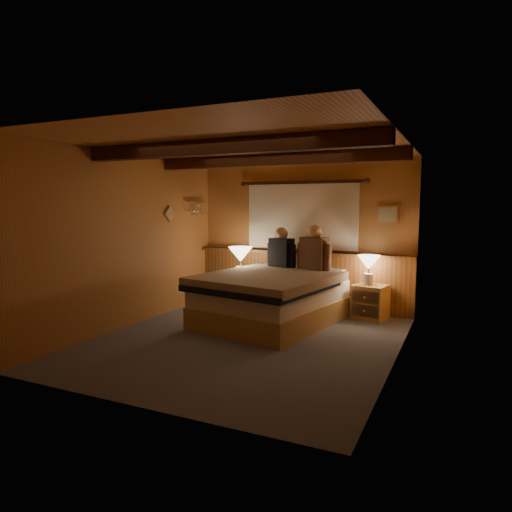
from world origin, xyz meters
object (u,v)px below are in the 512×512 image
Objects in this scene: person_left at (281,251)px; nightstand_left at (238,294)px; person_right at (314,251)px; lamp_right at (369,264)px; bed at (272,297)px; duffel_bag at (242,301)px; nightstand_right at (370,302)px; lamp_left at (240,256)px.

nightstand_left is at bearing -146.65° from person_left.
person_right is at bearing 4.42° from nightstand_left.
lamp_right is at bearing 7.54° from nightstand_left.
person_right reaches higher than person_left.
bed is 1.00m from nightstand_left.
nightstand_right is at bearing 25.28° from duffel_bag.
bed is 1.51m from nightstand_right.
lamp_left is at bearing -161.97° from person_right.
nightstand_right is at bearing 44.97° from bed.
duffel_bag is at bearing -14.47° from nightstand_left.
person_left reaches higher than lamp_right.
nightstand_right is at bearing 28.57° from person_right.
bed is 1.12m from lamp_left.
bed is 0.98m from person_left.
lamp_right is (2.00, 0.24, -0.05)m from lamp_left.
nightstand_left is 1.15× the size of lamp_right.
nightstand_right reaches higher than duffel_bag.
person_right is at bearing -166.96° from lamp_right.
nightstand_left is 0.61m from lamp_left.
lamp_right is at bearing 25.06° from duffel_bag.
person_left is (0.65, 0.15, 0.11)m from lamp_left.
lamp_left is (0.01, 0.05, 0.61)m from nightstand_left.
lamp_right reaches higher than duffel_bag.
lamp_right is at bearing -147.56° from nightstand_right.
duffel_bag is (-0.75, 0.54, -0.22)m from bed.
duffel_bag is (-1.99, -0.32, -0.10)m from nightstand_right.
bed is at bearing -19.76° from duffel_bag.
nightstand_left reaches higher than duffel_bag.
person_left is at bearing 111.46° from bed.
bed is at bearing -133.03° from nightstand_right.
nightstand_right is at bearing 7.14° from lamp_left.
bed is at bearing -144.65° from lamp_right.
nightstand_left is 0.72× the size of person_right.
person_right reaches higher than nightstand_left.
person_left reaches higher than nightstand_left.
lamp_left is at bearing 74.92° from nightstand_left.
person_left reaches higher than duffel_bag.
duffel_bag is at bearing -51.90° from lamp_left.
duffel_bag is (-0.60, -0.22, -0.82)m from person_left.
duffel_bag is (-1.17, -0.13, -0.84)m from person_right.
lamp_right is 0.63× the size of person_right.
person_right is at bearing 2.84° from lamp_left.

